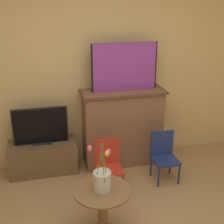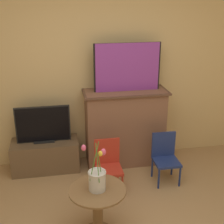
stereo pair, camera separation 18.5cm
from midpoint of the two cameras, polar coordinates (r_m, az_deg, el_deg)
The scene contains 9 objects.
wall_back at distance 4.15m, azimuth -1.88°, elevation 8.64°, with size 8.00×0.06×2.70m.
fireplace_mantel at distance 4.25m, azimuth 3.60°, elevation -2.67°, with size 1.10×0.45×1.04m.
painting at distance 4.00m, azimuth 4.16°, elevation 8.15°, with size 0.86×0.03×0.62m.
tv_stand at distance 4.27m, azimuth -10.83°, elevation -7.80°, with size 0.87×0.39×0.41m.
tv_monitor at distance 4.09m, azimuth -11.24°, elevation -2.35°, with size 0.69×0.12×0.49m.
chair_red at distance 3.76m, azimuth 0.71°, elevation -9.33°, with size 0.30×0.30×0.62m.
chair_blue at distance 3.99m, azimuth 11.00°, elevation -7.83°, with size 0.30×0.30×0.62m.
side_table at distance 3.10m, azimuth -0.87°, elevation -16.70°, with size 0.54×0.54×0.52m.
vase_tulips at distance 2.93m, azimuth -0.90°, elevation -12.05°, with size 0.23×0.25×0.51m.
Camera 2 is at (-0.51, -1.90, 2.23)m, focal length 50.00 mm.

